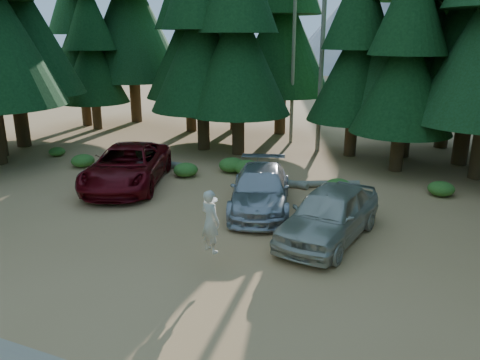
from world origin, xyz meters
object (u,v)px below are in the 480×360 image
(log_mid, at_px, (275,180))
(log_right, at_px, (305,184))
(red_pickup, at_px, (127,166))
(frisbee_player, at_px, (210,221))
(silver_minivan_center, at_px, (260,189))
(silver_minivan_right, at_px, (330,214))
(log_left, at_px, (148,162))

(log_mid, bearing_deg, log_right, 9.45)
(red_pickup, xyz_separation_m, frisbee_player, (6.56, -5.27, 0.51))
(red_pickup, xyz_separation_m, log_mid, (5.67, 2.80, -0.72))
(silver_minivan_center, xyz_separation_m, log_right, (0.86, 3.08, -0.61))
(silver_minivan_center, bearing_deg, silver_minivan_right, -48.02)
(silver_minivan_right, xyz_separation_m, log_mid, (-3.45, 4.95, -0.70))
(log_left, bearing_deg, silver_minivan_right, -27.51)
(red_pickup, distance_m, frisbee_player, 8.43)
(silver_minivan_center, height_order, frisbee_player, frisbee_player)
(silver_minivan_right, distance_m, log_right, 5.26)
(silver_minivan_center, height_order, log_left, silver_minivan_center)
(silver_minivan_right, distance_m, log_mid, 6.08)
(silver_minivan_center, relative_size, log_right, 1.13)
(red_pickup, height_order, log_mid, red_pickup)
(frisbee_player, xyz_separation_m, log_left, (-7.61, 8.35, -1.20))
(silver_minivan_right, height_order, log_mid, silver_minivan_right)
(log_left, relative_size, log_right, 0.99)
(log_left, bearing_deg, log_mid, -2.66)
(silver_minivan_center, bearing_deg, frisbee_player, -103.51)
(silver_minivan_right, distance_m, frisbee_player, 4.08)
(silver_minivan_right, bearing_deg, red_pickup, 176.22)
(frisbee_player, bearing_deg, silver_minivan_right, -106.52)
(frisbee_player, bearing_deg, red_pickup, -15.88)
(silver_minivan_center, bearing_deg, red_pickup, 158.20)
(red_pickup, bearing_deg, log_mid, 5.35)
(red_pickup, bearing_deg, frisbee_player, -59.77)
(red_pickup, bearing_deg, silver_minivan_center, -25.00)
(red_pickup, relative_size, log_mid, 1.88)
(silver_minivan_center, distance_m, log_mid, 3.34)
(log_left, height_order, log_mid, log_left)
(red_pickup, relative_size, log_right, 1.34)
(red_pickup, distance_m, log_mid, 6.37)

